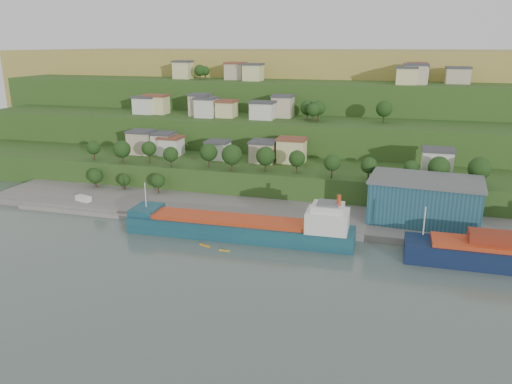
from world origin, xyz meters
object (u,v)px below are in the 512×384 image
(cargo_ship_near, at_px, (246,229))
(caravan, at_px, (83,200))
(warehouse, at_px, (424,200))
(kayak_orange, at_px, (205,245))

(cargo_ship_near, xyz_separation_m, caravan, (-59.26, 11.55, -0.12))
(warehouse, bearing_deg, caravan, -169.34)
(cargo_ship_near, bearing_deg, caravan, 167.58)
(cargo_ship_near, relative_size, warehouse, 1.95)
(warehouse, xyz_separation_m, kayak_orange, (-56.01, -30.42, -8.19))
(cargo_ship_near, bearing_deg, warehouse, 23.61)
(caravan, bearing_deg, warehouse, 22.88)
(warehouse, bearing_deg, cargo_ship_near, -149.93)
(warehouse, distance_m, kayak_orange, 64.26)
(caravan, xyz_separation_m, kayak_orange, (50.38, -20.00, -2.23))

